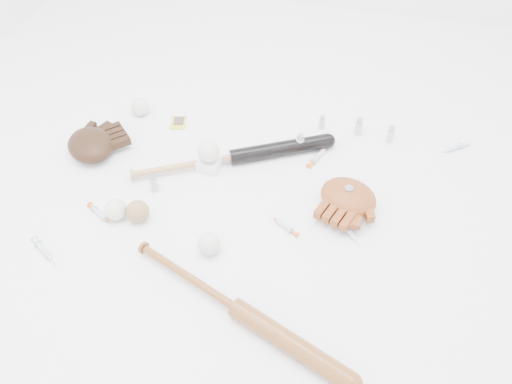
% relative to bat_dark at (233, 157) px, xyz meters
% --- Properties ---
extents(bat_dark, '(0.74, 0.44, 0.06)m').
position_rel_bat_dark_xyz_m(bat_dark, '(0.00, 0.00, 0.00)').
color(bat_dark, black).
rests_on(bat_dark, ground).
extents(bat_wood, '(0.77, 0.34, 0.06)m').
position_rel_bat_dark_xyz_m(bat_wood, '(0.19, -0.61, -0.00)').
color(bat_wood, brown).
rests_on(bat_wood, ground).
extents(glove_dark, '(0.34, 0.34, 0.09)m').
position_rel_bat_dark_xyz_m(glove_dark, '(-0.54, -0.08, 0.01)').
color(glove_dark, black).
rests_on(glove_dark, ground).
extents(glove_tan, '(0.30, 0.30, 0.09)m').
position_rel_bat_dark_xyz_m(glove_tan, '(0.45, -0.10, 0.01)').
color(glove_tan, brown).
rests_on(glove_tan, ground).
extents(trading_card, '(0.08, 0.10, 0.00)m').
position_rel_bat_dark_xyz_m(trading_card, '(-0.29, 0.17, -0.03)').
color(trading_card, gold).
rests_on(trading_card, ground).
extents(pedestal, '(0.09, 0.09, 0.04)m').
position_rel_bat_dark_xyz_m(pedestal, '(-0.08, -0.05, -0.01)').
color(pedestal, white).
rests_on(pedestal, ground).
extents(baseball_on_pedestal, '(0.08, 0.08, 0.08)m').
position_rel_bat_dark_xyz_m(baseball_on_pedestal, '(-0.08, -0.05, 0.06)').
color(baseball_on_pedestal, silver).
rests_on(baseball_on_pedestal, pedestal).
extents(baseball_left, '(0.07, 0.07, 0.07)m').
position_rel_bat_dark_xyz_m(baseball_left, '(-0.31, -0.36, 0.01)').
color(baseball_left, silver).
rests_on(baseball_left, ground).
extents(baseball_upper, '(0.08, 0.08, 0.08)m').
position_rel_bat_dark_xyz_m(baseball_upper, '(-0.46, 0.19, 0.01)').
color(baseball_upper, silver).
rests_on(baseball_upper, ground).
extents(baseball_mid, '(0.07, 0.07, 0.07)m').
position_rel_bat_dark_xyz_m(baseball_mid, '(0.04, -0.42, 0.01)').
color(baseball_mid, silver).
rests_on(baseball_mid, ground).
extents(baseball_aged, '(0.08, 0.08, 0.08)m').
position_rel_bat_dark_xyz_m(baseball_aged, '(-0.23, -0.35, 0.01)').
color(baseball_aged, olive).
rests_on(baseball_aged, ground).
extents(syringe_0, '(0.14, 0.10, 0.02)m').
position_rel_bat_dark_xyz_m(syringe_0, '(-0.37, -0.37, -0.02)').
color(syringe_0, '#ADBCC6').
rests_on(syringe_0, ground).
extents(syringe_1, '(0.13, 0.09, 0.02)m').
position_rel_bat_dark_xyz_m(syringe_1, '(0.26, -0.26, -0.02)').
color(syringe_1, '#ADBCC6').
rests_on(syringe_1, ground).
extents(syringe_2, '(0.09, 0.16, 0.02)m').
position_rel_bat_dark_xyz_m(syringe_2, '(0.31, 0.11, -0.02)').
color(syringe_2, '#ADBCC6').
rests_on(syringe_2, ground).
extents(syringe_3, '(0.13, 0.15, 0.02)m').
position_rel_bat_dark_xyz_m(syringe_3, '(0.47, -0.22, -0.02)').
color(syringe_3, '#ADBCC6').
rests_on(syringe_3, ground).
extents(syringe_4, '(0.13, 0.11, 0.02)m').
position_rel_bat_dark_xyz_m(syringe_4, '(0.82, 0.29, -0.02)').
color(syringe_4, '#ADBCC6').
rests_on(syringe_4, ground).
extents(syringe_5, '(0.16, 0.11, 0.02)m').
position_rel_bat_dark_xyz_m(syringe_5, '(-0.47, -0.56, -0.02)').
color(syringe_5, '#ADBCC6').
rests_on(syringe_5, ground).
extents(vial_0, '(0.03, 0.03, 0.08)m').
position_rel_bat_dark_xyz_m(vial_0, '(0.44, 0.29, 0.01)').
color(vial_0, '#ABB4BB').
rests_on(vial_0, ground).
extents(vial_1, '(0.02, 0.02, 0.06)m').
position_rel_bat_dark_xyz_m(vial_1, '(0.29, 0.29, 0.00)').
color(vial_1, '#ABB4BB').
rests_on(vial_1, ground).
extents(vial_2, '(0.03, 0.03, 0.08)m').
position_rel_bat_dark_xyz_m(vial_2, '(0.23, 0.13, 0.01)').
color(vial_2, '#ABB4BB').
rests_on(vial_2, ground).
extents(vial_3, '(0.04, 0.04, 0.09)m').
position_rel_bat_dark_xyz_m(vial_3, '(0.45, -0.11, 0.02)').
color(vial_3, '#ABB4BB').
rests_on(vial_3, ground).
extents(vial_4, '(0.03, 0.03, 0.07)m').
position_rel_bat_dark_xyz_m(vial_4, '(-0.23, -0.21, 0.01)').
color(vial_4, '#ABB4BB').
rests_on(vial_4, ground).
extents(vial_5, '(0.03, 0.03, 0.07)m').
position_rel_bat_dark_xyz_m(vial_5, '(0.57, 0.27, 0.01)').
color(vial_5, '#ABB4BB').
rests_on(vial_5, ground).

